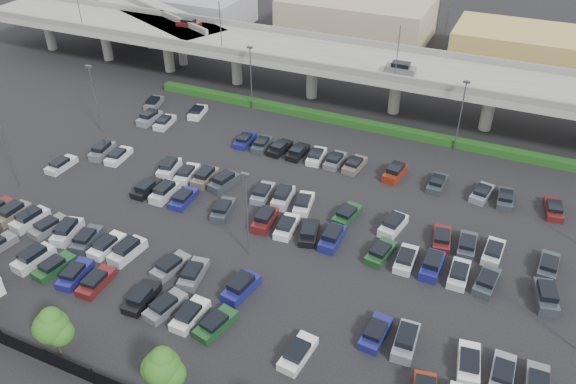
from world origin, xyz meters
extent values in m
plane|color=black|center=(0.00, 0.00, 0.00)|extent=(280.00, 280.00, 0.00)
cube|color=gray|center=(0.00, 32.00, 7.25)|extent=(150.00, 13.00, 1.10)
cube|color=slate|center=(0.00, 25.75, 8.30)|extent=(150.00, 0.50, 1.00)
cube|color=slate|center=(0.00, 38.25, 8.30)|extent=(150.00, 0.50, 1.00)
cylinder|color=gray|center=(-65.00, 32.00, 3.35)|extent=(1.80, 1.80, 6.70)
cube|color=slate|center=(-65.00, 32.00, 6.50)|extent=(2.60, 9.75, 0.50)
cylinder|color=gray|center=(-51.00, 32.00, 3.35)|extent=(1.80, 1.80, 6.70)
cube|color=slate|center=(-51.00, 32.00, 6.50)|extent=(2.60, 9.75, 0.50)
cylinder|color=gray|center=(-37.00, 32.00, 3.35)|extent=(1.80, 1.80, 6.70)
cube|color=slate|center=(-37.00, 32.00, 6.50)|extent=(2.60, 9.75, 0.50)
cylinder|color=gray|center=(-23.00, 32.00, 3.35)|extent=(1.80, 1.80, 6.70)
cube|color=slate|center=(-23.00, 32.00, 6.50)|extent=(2.60, 9.75, 0.50)
cylinder|color=gray|center=(-9.00, 32.00, 3.35)|extent=(1.80, 1.80, 6.70)
cube|color=slate|center=(-9.00, 32.00, 6.50)|extent=(2.60, 9.75, 0.50)
cylinder|color=gray|center=(5.00, 32.00, 3.35)|extent=(1.80, 1.80, 6.70)
cube|color=slate|center=(5.00, 32.00, 6.50)|extent=(2.60, 9.75, 0.50)
cylinder|color=gray|center=(19.00, 32.00, 3.35)|extent=(1.80, 1.80, 6.70)
cube|color=slate|center=(19.00, 32.00, 6.50)|extent=(2.60, 9.75, 0.50)
cube|color=#521616|center=(-34.00, 35.00, 8.21)|extent=(4.40, 1.82, 0.82)
cube|color=black|center=(-34.00, 35.00, 8.84)|extent=(2.30, 1.60, 0.50)
cube|color=#5A5C62|center=(6.00, 29.00, 8.32)|extent=(4.40, 1.82, 1.05)
cube|color=black|center=(6.00, 29.00, 9.14)|extent=(2.60, 1.60, 0.65)
cylinder|color=#4C4C51|center=(-50.00, 25.90, 11.80)|extent=(0.14, 0.14, 8.00)
cylinder|color=#4C4C51|center=(-22.00, 25.90, 11.80)|extent=(0.14, 0.14, 8.00)
cylinder|color=#4C4C51|center=(6.00, 25.90, 11.80)|extent=(0.14, 0.14, 8.00)
cube|color=gray|center=(-52.00, 43.00, 7.25)|extent=(50.93, 30.13, 1.10)
cube|color=slate|center=(-52.00, 43.00, 8.30)|extent=(47.34, 22.43, 1.00)
cylinder|color=gray|center=(-69.22, 51.03, 3.35)|extent=(1.60, 1.60, 6.70)
cylinder|color=gray|center=(-58.34, 45.96, 3.35)|extent=(1.60, 1.60, 6.70)
cylinder|color=gray|center=(-47.47, 40.89, 3.35)|extent=(1.60, 1.60, 6.70)
cylinder|color=gray|center=(-36.59, 35.82, 3.35)|extent=(1.60, 1.60, 6.70)
cube|color=#124013|center=(0.00, 25.00, 0.55)|extent=(66.00, 1.60, 1.10)
cylinder|color=black|center=(-14.00, -28.00, 1.00)|extent=(0.10, 0.10, 2.00)
cylinder|color=black|center=(-9.00, -28.00, 1.00)|extent=(0.10, 0.10, 2.00)
cylinder|color=black|center=(-4.00, -28.00, 1.00)|extent=(0.10, 0.10, 2.00)
cylinder|color=#332316|center=(-9.00, -26.67, 0.98)|extent=(0.26, 0.26, 1.96)
sphere|color=#225215|center=(-9.00, -26.67, 3.37)|extent=(3.04, 3.04, 3.04)
sphere|color=#225215|center=(-8.29, -26.57, 2.82)|extent=(2.39, 2.39, 2.39)
sphere|color=#225215|center=(-9.60, -26.75, 3.04)|extent=(2.39, 2.39, 2.39)
sphere|color=#225215|center=(-8.96, -26.55, 4.24)|extent=(2.06, 2.06, 2.06)
sphere|color=#225215|center=(2.00, -26.39, 3.39)|extent=(3.07, 3.07, 3.07)
sphere|color=#225215|center=(2.71, -26.29, 2.85)|extent=(2.41, 2.41, 2.41)
sphere|color=#225215|center=(1.40, -26.47, 3.07)|extent=(2.41, 2.41, 2.41)
sphere|color=#225215|center=(2.04, -26.27, 4.27)|extent=(2.08, 2.08, 2.08)
cube|color=silver|center=(-20.00, -18.50, 0.53)|extent=(2.35, 4.59, 1.05)
cube|color=black|center=(-20.00, -18.50, 1.34)|extent=(1.91, 2.78, 0.65)
cube|color=#17421D|center=(-17.25, -18.50, 0.41)|extent=(2.47, 4.63, 0.82)
cube|color=black|center=(-17.25, -18.70, 1.04)|extent=(1.94, 2.52, 0.50)
cube|color=navy|center=(-14.50, -18.50, 0.41)|extent=(2.39, 4.60, 0.82)
cube|color=black|center=(-14.50, -18.70, 1.04)|extent=(1.90, 2.49, 0.50)
cube|color=#521616|center=(-11.75, -18.50, 0.41)|extent=(1.97, 4.46, 0.82)
cube|color=black|center=(-11.75, -18.70, 1.04)|extent=(1.68, 2.35, 0.50)
cube|color=black|center=(-6.25, -18.50, 0.41)|extent=(2.05, 4.49, 0.82)
cube|color=black|center=(-6.25, -18.70, 1.04)|extent=(1.72, 2.38, 0.50)
cube|color=#5A5C62|center=(-3.50, -18.50, 0.41)|extent=(2.67, 4.68, 0.82)
cube|color=black|center=(-3.50, -18.70, 1.04)|extent=(2.03, 2.58, 0.50)
cube|color=silver|center=(-0.75, -18.50, 0.41)|extent=(1.99, 4.47, 0.82)
cube|color=black|center=(-0.75, -18.70, 1.04)|extent=(1.69, 2.36, 0.50)
cube|color=#17421D|center=(2.00, -18.50, 0.41)|extent=(2.74, 4.69, 0.82)
cube|color=black|center=(2.00, -18.70, 1.04)|extent=(2.07, 2.60, 0.50)
cube|color=white|center=(10.25, -18.50, 0.41)|extent=(2.27, 4.57, 0.82)
cube|color=black|center=(10.25, -18.70, 1.04)|extent=(1.83, 2.45, 0.50)
cube|color=#635D4E|center=(-28.25, -13.50, 0.53)|extent=(2.04, 4.49, 1.05)
cube|color=black|center=(-28.25, -13.50, 1.34)|extent=(1.73, 2.68, 0.65)
cube|color=silver|center=(-25.50, -13.50, 0.53)|extent=(2.30, 4.57, 1.05)
cube|color=black|center=(-25.50, -13.50, 1.34)|extent=(1.88, 2.76, 0.65)
cube|color=#5A5C62|center=(-22.75, -13.50, 0.41)|extent=(2.57, 4.65, 0.82)
cube|color=black|center=(-22.75, -13.70, 1.04)|extent=(1.98, 2.55, 0.50)
cube|color=silver|center=(-20.00, -13.50, 0.53)|extent=(2.70, 4.68, 1.05)
cube|color=black|center=(-20.00, -13.50, 1.34)|extent=(2.11, 2.88, 0.65)
cube|color=#2E353B|center=(-17.25, -13.50, 0.41)|extent=(2.54, 4.65, 0.82)
cube|color=black|center=(-17.25, -13.70, 1.04)|extent=(1.97, 2.54, 0.50)
cube|color=white|center=(-14.50, -13.50, 0.41)|extent=(2.04, 4.49, 0.82)
cube|color=black|center=(-14.50, -13.70, 1.04)|extent=(1.72, 2.38, 0.50)
cube|color=silver|center=(-11.75, -13.50, 0.53)|extent=(2.24, 4.56, 1.05)
cube|color=black|center=(-11.75, -13.50, 1.34)|extent=(1.85, 2.74, 0.65)
cube|color=#5A5C62|center=(-6.25, -13.50, 0.41)|extent=(2.62, 4.66, 0.82)
cube|color=black|center=(-6.25, -13.70, 1.04)|extent=(2.01, 2.56, 0.50)
cube|color=#5A5C62|center=(-3.50, -13.50, 0.41)|extent=(2.47, 4.63, 0.82)
cube|color=black|center=(-3.50, -13.70, 1.04)|extent=(1.93, 2.52, 0.50)
cube|color=navy|center=(2.00, -13.50, 0.53)|extent=(2.48, 4.63, 1.05)
cube|color=black|center=(2.00, -13.50, 1.34)|extent=(1.99, 2.82, 0.65)
cube|color=navy|center=(15.75, -13.50, 0.41)|extent=(2.14, 4.52, 0.82)
cube|color=black|center=(15.75, -13.70, 1.04)|extent=(1.77, 2.41, 0.50)
cube|color=slate|center=(18.50, -13.50, 0.53)|extent=(2.00, 4.47, 1.05)
cube|color=black|center=(18.50, -13.50, 1.34)|extent=(1.71, 2.66, 0.65)
cube|color=white|center=(24.00, -13.50, 0.41)|extent=(2.40, 4.61, 0.82)
cube|color=black|center=(24.00, -13.70, 1.04)|extent=(1.90, 2.50, 0.50)
cube|color=slate|center=(26.75, -13.50, 0.41)|extent=(1.86, 4.42, 0.82)
cube|color=black|center=(26.75, -13.70, 1.04)|extent=(1.62, 2.32, 0.50)
cube|color=black|center=(29.50, -13.70, 1.04)|extent=(1.69, 2.36, 0.50)
cube|color=silver|center=(-31.00, -2.50, 0.41)|extent=(1.90, 4.43, 0.82)
cube|color=black|center=(-31.00, -2.70, 1.04)|extent=(1.64, 2.33, 0.50)
cube|color=black|center=(-17.25, -2.50, 0.41)|extent=(1.86, 4.42, 0.82)
cube|color=black|center=(-17.25, -2.70, 1.04)|extent=(1.62, 2.31, 0.50)
cube|color=silver|center=(-14.50, -2.50, 0.53)|extent=(1.85, 4.41, 1.05)
cube|color=black|center=(-14.50, -2.50, 1.34)|extent=(1.62, 2.61, 0.65)
cube|color=navy|center=(-11.75, -2.50, 0.41)|extent=(2.03, 4.48, 0.82)
cube|color=black|center=(-11.75, -2.70, 1.04)|extent=(1.71, 2.37, 0.50)
cube|color=#2E353B|center=(-6.25, -2.50, 0.41)|extent=(2.54, 4.65, 0.82)
cube|color=black|center=(-6.25, -2.70, 1.04)|extent=(1.97, 2.54, 0.50)
cube|color=#521616|center=(-0.75, -2.50, 0.53)|extent=(2.13, 4.52, 1.05)
cube|color=black|center=(-0.75, -2.50, 1.34)|extent=(1.78, 2.71, 0.65)
cube|color=white|center=(2.00, -2.50, 0.41)|extent=(2.20, 4.54, 0.82)
cube|color=black|center=(2.00, -2.70, 1.04)|extent=(1.80, 2.43, 0.50)
cube|color=black|center=(4.75, -2.50, 0.41)|extent=(2.85, 4.71, 0.82)
cube|color=black|center=(4.75, -2.69, 1.04)|extent=(2.12, 2.62, 0.50)
cube|color=navy|center=(7.50, -2.50, 0.53)|extent=(1.84, 4.41, 1.05)
cube|color=black|center=(7.50, -2.50, 1.34)|extent=(1.61, 2.61, 0.65)
cube|color=#17421D|center=(13.00, -2.50, 0.41)|extent=(2.58, 4.65, 0.82)
cube|color=black|center=(13.00, -2.70, 1.04)|extent=(1.99, 2.55, 0.50)
cube|color=silver|center=(15.75, -2.50, 0.41)|extent=(1.89, 4.43, 0.82)
cube|color=black|center=(15.75, -2.70, 1.04)|extent=(1.64, 2.33, 0.50)
cube|color=navy|center=(18.50, -2.50, 0.53)|extent=(1.93, 4.44, 1.05)
cube|color=black|center=(18.50, -2.50, 1.34)|extent=(1.67, 2.64, 0.65)
cube|color=silver|center=(21.25, -2.50, 0.41)|extent=(1.88, 4.42, 0.82)
cube|color=black|center=(21.25, -2.70, 1.04)|extent=(1.63, 2.32, 0.50)
cube|color=#2E353B|center=(24.00, -2.50, 0.41)|extent=(2.40, 4.61, 0.82)
cube|color=black|center=(24.00, -2.70, 1.04)|extent=(1.90, 2.50, 0.50)
cube|color=#2E353B|center=(29.50, -2.50, 0.53)|extent=(2.70, 4.68, 1.05)
cube|color=black|center=(29.50, -2.50, 1.34)|extent=(2.11, 2.88, 0.65)
cube|color=#5A5C62|center=(-28.25, 2.50, 0.53)|extent=(2.47, 4.63, 1.05)
cube|color=black|center=(-28.25, 2.50, 1.34)|extent=(1.98, 2.82, 0.65)
cube|color=silver|center=(-25.50, 2.50, 0.41)|extent=(2.22, 4.55, 0.82)
cube|color=black|center=(-25.50, 2.30, 1.04)|extent=(1.81, 2.44, 0.50)
cube|color=silver|center=(-17.25, 2.50, 0.53)|extent=(2.61, 4.66, 1.05)
cube|color=black|center=(-17.25, 2.50, 1.34)|extent=(2.06, 2.85, 0.65)
cube|color=silver|center=(-14.50, 2.50, 0.41)|extent=(2.35, 4.59, 0.82)
cube|color=black|center=(-14.50, 2.30, 1.04)|extent=(1.87, 2.48, 0.50)
cube|color=#635D4E|center=(-11.75, 2.50, 0.53)|extent=(1.89, 4.43, 1.05)
cube|color=black|center=(-11.75, 2.50, 1.34)|extent=(1.64, 2.62, 0.65)
cube|color=#2E353B|center=(-9.00, 2.50, 0.53)|extent=(2.65, 4.67, 1.05)
cube|color=black|center=(-9.00, 2.50, 1.34)|extent=(2.08, 2.86, 0.65)
cube|color=slate|center=(-3.50, 2.50, 0.41)|extent=(2.24, 4.56, 0.82)
cube|color=black|center=(-3.50, 2.30, 1.04)|extent=(1.82, 2.44, 0.50)
cube|color=silver|center=(-0.75, 2.50, 0.53)|extent=(2.30, 4.57, 1.05)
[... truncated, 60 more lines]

